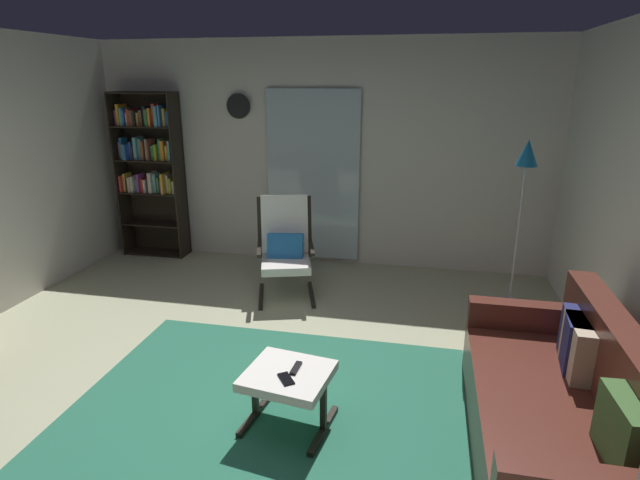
# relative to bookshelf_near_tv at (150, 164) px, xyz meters

# --- Properties ---
(ground_plane) EXTENTS (7.02, 7.02, 0.00)m
(ground_plane) POSITION_rel_bookshelf_near_tv_xyz_m (2.09, -2.71, -1.16)
(ground_plane) COLOR #B1B38F
(wall_back) EXTENTS (5.60, 0.06, 2.60)m
(wall_back) POSITION_rel_bookshelf_near_tv_xyz_m (2.09, 0.19, 0.14)
(wall_back) COLOR beige
(wall_back) RESTS_ON ground
(glass_door_panel) EXTENTS (1.10, 0.01, 2.00)m
(glass_door_panel) POSITION_rel_bookshelf_near_tv_xyz_m (2.03, 0.13, -0.11)
(glass_door_panel) COLOR silver
(area_rug) EXTENTS (2.69, 2.04, 0.01)m
(area_rug) POSITION_rel_bookshelf_near_tv_xyz_m (2.38, -2.77, -1.15)
(area_rug) COLOR #296D53
(area_rug) RESTS_ON ground
(bookshelf_near_tv) EXTENTS (0.79, 0.30, 2.01)m
(bookshelf_near_tv) POSITION_rel_bookshelf_near_tv_xyz_m (0.00, 0.00, 0.00)
(bookshelf_near_tv) COLOR black
(bookshelf_near_tv) RESTS_ON ground
(leather_sofa) EXTENTS (0.84, 1.85, 0.85)m
(leather_sofa) POSITION_rel_bookshelf_near_tv_xyz_m (4.20, -2.89, -0.84)
(leather_sofa) COLOR #59281E
(leather_sofa) RESTS_ON ground
(lounge_armchair) EXTENTS (0.73, 0.79, 1.02)m
(lounge_armchair) POSITION_rel_bookshelf_near_tv_xyz_m (1.97, -0.91, -0.62)
(lounge_armchair) COLOR black
(lounge_armchair) RESTS_ON ground
(ottoman) EXTENTS (0.58, 0.55, 0.40)m
(ottoman) POSITION_rel_bookshelf_near_tv_xyz_m (2.56, -2.96, -0.83)
(ottoman) COLOR white
(ottoman) RESTS_ON ground
(tv_remote) EXTENTS (0.05, 0.15, 0.02)m
(tv_remote) POSITION_rel_bookshelf_near_tv_xyz_m (2.61, -2.92, -0.75)
(tv_remote) COLOR black
(tv_remote) RESTS_ON ottoman
(cell_phone) EXTENTS (0.14, 0.15, 0.01)m
(cell_phone) POSITION_rel_bookshelf_near_tv_xyz_m (2.58, -3.05, -0.76)
(cell_phone) COLOR black
(cell_phone) RESTS_ON ottoman
(floor_lamp_by_shelf) EXTENTS (0.22, 0.22, 1.63)m
(floor_lamp_by_shelf) POSITION_rel_bookshelf_near_tv_xyz_m (4.24, -0.65, 0.17)
(floor_lamp_by_shelf) COLOR #A5A5AD
(floor_lamp_by_shelf) RESTS_ON ground
(wall_clock) EXTENTS (0.29, 0.03, 0.29)m
(wall_clock) POSITION_rel_bookshelf_near_tv_xyz_m (1.15, 0.12, 0.69)
(wall_clock) COLOR silver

